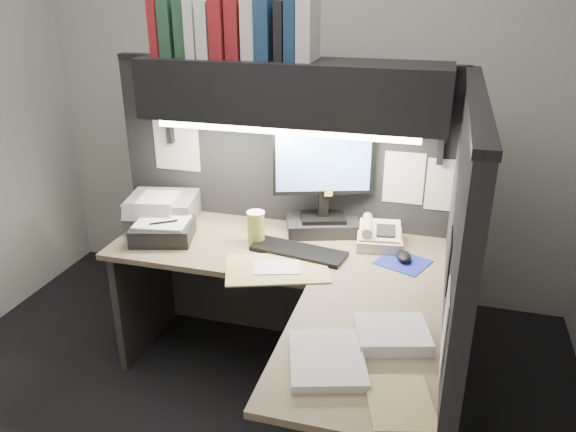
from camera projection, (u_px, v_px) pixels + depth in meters
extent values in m
plane|color=black|center=(224.00, 427.00, 2.73)|extent=(3.50, 3.50, 0.00)
cube|color=beige|center=(304.00, 93.00, 3.53)|extent=(3.50, 0.04, 2.70)
cube|color=black|center=(283.00, 207.00, 3.23)|extent=(1.90, 0.06, 1.60)
cube|color=black|center=(452.00, 295.00, 2.33)|extent=(0.06, 1.50, 1.60)
cube|color=#7F7251|center=(276.00, 249.00, 2.92)|extent=(1.70, 0.68, 0.03)
cube|color=#7F7251|center=(357.00, 353.00, 2.10)|extent=(0.60, 0.85, 0.03)
cube|color=#32302D|center=(291.00, 283.00, 3.33)|extent=(1.61, 0.02, 0.70)
cube|color=#32302D|center=(145.00, 289.00, 3.26)|extent=(0.04, 0.61, 0.70)
cube|color=black|center=(291.00, 91.00, 2.78)|extent=(1.55, 0.34, 0.30)
cylinder|color=white|center=(283.00, 131.00, 2.72)|extent=(1.32, 0.04, 0.04)
cube|color=black|center=(323.00, 225.00, 3.07)|extent=(0.44, 0.35, 0.08)
cube|color=black|center=(323.00, 204.00, 3.02)|extent=(0.06, 0.06, 0.13)
cube|color=black|center=(324.00, 162.00, 2.93)|extent=(0.52, 0.21, 0.36)
cube|color=#70A4F7|center=(323.00, 163.00, 2.91)|extent=(0.47, 0.16, 0.31)
cube|color=black|center=(299.00, 251.00, 2.84)|extent=(0.50, 0.24, 0.02)
cube|color=navy|center=(403.00, 262.00, 2.75)|extent=(0.29, 0.28, 0.00)
ellipsoid|color=black|center=(404.00, 256.00, 2.75)|extent=(0.09, 0.13, 0.04)
cube|color=beige|center=(380.00, 237.00, 2.91)|extent=(0.26, 0.27, 0.09)
cylinder|color=gold|center=(256.00, 228.00, 2.92)|extent=(0.09, 0.09, 0.17)
cube|color=gray|center=(163.00, 209.00, 3.19)|extent=(0.43, 0.39, 0.15)
cube|color=black|center=(163.00, 231.00, 2.98)|extent=(0.37, 0.33, 0.09)
cube|color=tan|center=(277.00, 269.00, 2.68)|extent=(0.57, 0.47, 0.01)
cube|color=white|center=(392.00, 334.00, 2.15)|extent=(0.33, 0.30, 0.05)
cube|color=white|center=(327.00, 359.00, 2.02)|extent=(0.35, 0.39, 0.03)
cube|color=tan|center=(400.00, 403.00, 1.82)|extent=(0.27, 0.31, 0.02)
cube|color=maroon|center=(162.00, 26.00, 2.83)|extent=(0.05, 0.22, 0.29)
cube|color=#21422D|center=(173.00, 27.00, 2.83)|extent=(0.06, 0.22, 0.28)
cube|color=#21422D|center=(187.00, 28.00, 2.82)|extent=(0.06, 0.22, 0.27)
cube|color=silver|center=(198.00, 26.00, 2.78)|extent=(0.05, 0.22, 0.30)
cube|color=silver|center=(209.00, 29.00, 2.77)|extent=(0.06, 0.22, 0.27)
cube|color=maroon|center=(222.00, 28.00, 2.75)|extent=(0.07, 0.22, 0.28)
cube|color=maroon|center=(238.00, 25.00, 2.74)|extent=(0.07, 0.22, 0.31)
cube|color=silver|center=(253.00, 29.00, 2.73)|extent=(0.07, 0.22, 0.28)
cube|color=navy|center=(267.00, 26.00, 2.69)|extent=(0.07, 0.22, 0.31)
cube|color=black|center=(284.00, 30.00, 2.68)|extent=(0.04, 0.22, 0.27)
cube|color=navy|center=(295.00, 27.00, 2.67)|extent=(0.06, 0.22, 0.30)
cube|color=silver|center=(308.00, 29.00, 2.65)|extent=(0.07, 0.22, 0.29)
cube|color=white|center=(404.00, 178.00, 2.94)|extent=(0.21, 0.00, 0.28)
cube|color=white|center=(447.00, 185.00, 2.89)|extent=(0.21, 0.00, 0.28)
cube|color=white|center=(176.00, 142.00, 3.23)|extent=(0.28, 0.00, 0.34)
cube|color=black|center=(449.00, 261.00, 2.13)|extent=(0.00, 0.18, 0.22)
cube|color=white|center=(445.00, 327.00, 1.85)|extent=(0.00, 0.21, 0.28)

